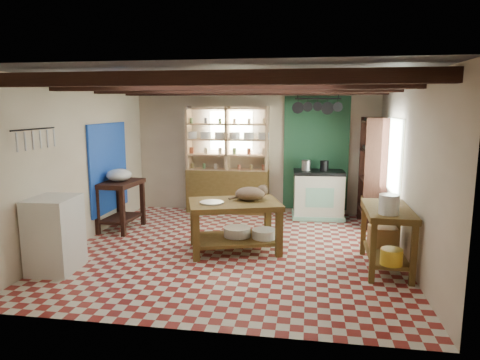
% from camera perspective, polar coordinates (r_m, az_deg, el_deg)
% --- Properties ---
extents(floor, '(5.00, 5.00, 0.02)m').
position_cam_1_polar(floor, '(6.76, -0.78, -9.24)').
color(floor, maroon).
rests_on(floor, ground).
extents(ceiling, '(5.00, 5.00, 0.02)m').
position_cam_1_polar(ceiling, '(6.40, -0.83, 13.43)').
color(ceiling, '#46464B').
rests_on(ceiling, wall_back).
extents(wall_back, '(5.00, 0.04, 2.60)m').
position_cam_1_polar(wall_back, '(8.91, 2.01, 4.01)').
color(wall_back, beige).
rests_on(wall_back, floor).
extents(wall_front, '(5.00, 0.04, 2.60)m').
position_cam_1_polar(wall_front, '(4.05, -7.00, -2.98)').
color(wall_front, beige).
rests_on(wall_front, floor).
extents(wall_left, '(0.04, 5.00, 2.60)m').
position_cam_1_polar(wall_left, '(7.31, -20.49, 2.14)').
color(wall_left, beige).
rests_on(wall_left, floor).
extents(wall_right, '(0.04, 5.00, 2.60)m').
position_cam_1_polar(wall_right, '(6.50, 21.44, 1.21)').
color(wall_right, beige).
rests_on(wall_right, floor).
extents(ceiling_beams, '(5.00, 3.80, 0.15)m').
position_cam_1_polar(ceiling_beams, '(6.40, -0.83, 12.35)').
color(ceiling_beams, black).
rests_on(ceiling_beams, ceiling).
extents(blue_wall_patch, '(0.04, 1.40, 1.60)m').
position_cam_1_polar(blue_wall_patch, '(8.11, -17.09, 1.59)').
color(blue_wall_patch, '#1843B6').
rests_on(blue_wall_patch, wall_left).
extents(green_wall_patch, '(1.30, 0.04, 2.30)m').
position_cam_1_polar(green_wall_patch, '(8.81, 10.09, 3.47)').
color(green_wall_patch, '#1C462D').
rests_on(green_wall_patch, wall_back).
extents(window_back, '(0.90, 0.02, 0.80)m').
position_cam_1_polar(window_back, '(8.93, -1.19, 6.60)').
color(window_back, silver).
rests_on(window_back, wall_back).
extents(window_right, '(0.02, 1.30, 1.20)m').
position_cam_1_polar(window_right, '(7.46, 19.76, 3.10)').
color(window_right, silver).
rests_on(window_right, wall_right).
extents(utensil_rail, '(0.06, 0.90, 0.28)m').
position_cam_1_polar(utensil_rail, '(6.23, -25.72, 5.02)').
color(utensil_rail, black).
rests_on(utensil_rail, wall_left).
extents(pot_rack, '(0.86, 0.12, 0.36)m').
position_cam_1_polar(pot_rack, '(8.34, 10.31, 9.52)').
color(pot_rack, black).
rests_on(pot_rack, ceiling).
extents(shelving_unit, '(1.70, 0.34, 2.20)m').
position_cam_1_polar(shelving_unit, '(8.83, -1.70, 2.65)').
color(shelving_unit, tan).
rests_on(shelving_unit, floor).
extents(tall_rack, '(0.40, 0.86, 2.00)m').
position_cam_1_polar(tall_rack, '(8.26, 17.25, 1.03)').
color(tall_rack, black).
rests_on(tall_rack, floor).
extents(work_table, '(1.57, 1.28, 0.77)m').
position_cam_1_polar(work_table, '(6.58, -0.74, -6.17)').
color(work_table, brown).
rests_on(work_table, floor).
extents(stove, '(1.01, 0.72, 0.95)m').
position_cam_1_polar(stove, '(8.62, 10.38, -1.90)').
color(stove, beige).
rests_on(stove, floor).
extents(prep_table, '(0.66, 0.91, 0.88)m').
position_cam_1_polar(prep_table, '(7.97, -15.63, -3.29)').
color(prep_table, black).
rests_on(prep_table, floor).
extents(white_cabinet, '(0.60, 0.71, 1.01)m').
position_cam_1_polar(white_cabinet, '(6.28, -23.47, -6.65)').
color(white_cabinet, silver).
rests_on(white_cabinet, floor).
extents(right_counter, '(0.61, 1.20, 0.85)m').
position_cam_1_polar(right_counter, '(6.17, 18.92, -7.38)').
color(right_counter, brown).
rests_on(right_counter, floor).
extents(cat, '(0.57, 0.53, 0.21)m').
position_cam_1_polar(cat, '(6.55, 1.35, -1.85)').
color(cat, '#84664D').
rests_on(cat, work_table).
extents(steel_tray, '(0.46, 0.46, 0.02)m').
position_cam_1_polar(steel_tray, '(6.40, -3.79, -3.01)').
color(steel_tray, '#9A99A0').
rests_on(steel_tray, work_table).
extents(basin_large, '(0.52, 0.52, 0.14)m').
position_cam_1_polar(basin_large, '(6.67, -0.37, -6.93)').
color(basin_large, silver).
rests_on(basin_large, work_table).
extents(basin_small, '(0.48, 0.48, 0.13)m').
position_cam_1_polar(basin_small, '(6.60, 3.29, -7.18)').
color(basin_small, silver).
rests_on(basin_small, work_table).
extents(kettle_left, '(0.19, 0.19, 0.21)m').
position_cam_1_polar(kettle_left, '(8.50, 8.82, 1.94)').
color(kettle_left, '#9A99A0').
rests_on(kettle_left, stove).
extents(kettle_right, '(0.17, 0.17, 0.20)m').
position_cam_1_polar(kettle_right, '(8.53, 11.17, 1.89)').
color(kettle_right, black).
rests_on(kettle_right, stove).
extents(enamel_bowl, '(0.48, 0.48, 0.22)m').
position_cam_1_polar(enamel_bowl, '(7.86, -15.82, 0.65)').
color(enamel_bowl, silver).
rests_on(enamel_bowl, prep_table).
extents(white_bucket, '(0.25, 0.25, 0.25)m').
position_cam_1_polar(white_bucket, '(5.69, 19.25, -3.08)').
color(white_bucket, silver).
rests_on(white_bucket, right_counter).
extents(wicker_basket, '(0.39, 0.32, 0.27)m').
position_cam_1_polar(wicker_basket, '(6.48, 18.49, -7.15)').
color(wicker_basket, olive).
rests_on(wicker_basket, right_counter).
extents(yellow_tub, '(0.28, 0.28, 0.20)m').
position_cam_1_polar(yellow_tub, '(5.78, 19.54, -9.62)').
color(yellow_tub, gold).
rests_on(yellow_tub, right_counter).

